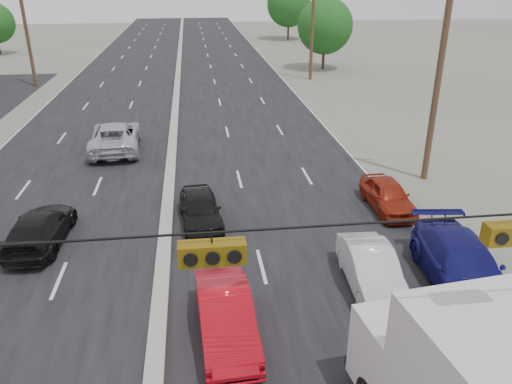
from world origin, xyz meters
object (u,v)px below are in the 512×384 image
at_px(utility_pole_left_c, 26,26).
at_px(utility_pole_right_b, 439,74).
at_px(oncoming_far, 115,137).
at_px(queue_car_a, 200,209).
at_px(queue_car_d, 462,266).
at_px(utility_pole_right_c, 313,23).
at_px(tree_right_mid, 325,26).
at_px(tree_right_far, 289,4).
at_px(red_sedan, 226,317).
at_px(queue_car_e, 388,196).
at_px(oncoming_near, 40,229).
at_px(queue_car_b, 371,271).

distance_m(utility_pole_left_c, utility_pole_right_b, 35.36).
distance_m(utility_pole_right_b, oncoming_far, 17.44).
height_order(queue_car_a, queue_car_d, queue_car_d).
distance_m(utility_pole_right_c, queue_car_a, 30.89).
bearing_deg(queue_car_d, tree_right_mid, 88.98).
distance_m(tree_right_far, red_sedan, 67.13).
height_order(queue_car_e, oncoming_near, queue_car_e).
bearing_deg(red_sedan, oncoming_far, 103.93).
distance_m(queue_car_e, oncoming_near, 13.99).
height_order(utility_pole_right_b, tree_right_far, utility_pole_right_b).
height_order(tree_right_mid, oncoming_near, tree_right_mid).
distance_m(tree_right_mid, red_sedan, 42.71).
height_order(utility_pole_right_c, red_sedan, utility_pole_right_c).
distance_m(utility_pole_left_c, red_sedan, 38.57).
xyz_separation_m(utility_pole_left_c, tree_right_mid, (27.50, 5.00, -0.77)).
relative_size(red_sedan, queue_car_b, 1.02).
xyz_separation_m(queue_car_a, oncoming_far, (-4.57, 9.80, 0.15)).
distance_m(utility_pole_right_b, queue_car_d, 10.38).
xyz_separation_m(red_sedan, queue_car_e, (7.45, 7.35, -0.05)).
xyz_separation_m(utility_pole_right_c, oncoming_far, (-15.67, -18.68, -4.30)).
xyz_separation_m(tree_right_mid, queue_car_e, (-5.63, -33.15, -3.69)).
bearing_deg(utility_pole_left_c, queue_car_d, -56.96).
bearing_deg(queue_car_d, queue_car_a, 153.03).
distance_m(tree_right_far, queue_car_e, 58.69).
relative_size(red_sedan, oncoming_far, 0.72).
bearing_deg(utility_pole_right_b, utility_pole_left_c, 135.00).
bearing_deg(oncoming_near, queue_car_d, 165.06).
bearing_deg(queue_car_e, tree_right_mid, 79.66).
bearing_deg(tree_right_mid, queue_car_e, -99.64).
bearing_deg(tree_right_far, oncoming_near, -109.11).
bearing_deg(utility_pole_right_b, red_sedan, -135.23).
xyz_separation_m(queue_car_e, oncoming_near, (-13.94, -1.21, -0.00)).
distance_m(utility_pole_left_c, queue_car_e, 35.93).
bearing_deg(tree_right_far, utility_pole_right_b, -93.64).
height_order(tree_right_mid, queue_car_b, tree_right_mid).
xyz_separation_m(utility_pole_right_c, oncoming_near, (-17.07, -29.36, -4.47)).
relative_size(utility_pole_left_c, red_sedan, 2.39).
height_order(utility_pole_left_c, queue_car_a, utility_pole_left_c).
xyz_separation_m(utility_pole_left_c, queue_car_b, (19.20, -33.72, -4.43)).
height_order(utility_pole_left_c, utility_pole_right_b, same).
bearing_deg(tree_right_mid, utility_pole_right_c, -116.57).
relative_size(red_sedan, queue_car_d, 0.78).
xyz_separation_m(utility_pole_right_b, tree_right_mid, (2.50, 30.00, -0.77)).
bearing_deg(queue_car_e, red_sedan, -136.11).
bearing_deg(red_sedan, tree_right_mid, 69.19).
height_order(tree_right_mid, tree_right_far, tree_right_far).
distance_m(queue_car_b, queue_car_e, 6.18).
height_order(tree_right_far, queue_car_b, tree_right_far).
height_order(queue_car_a, oncoming_far, oncoming_far).
bearing_deg(utility_pole_right_c, utility_pole_right_b, -90.00).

